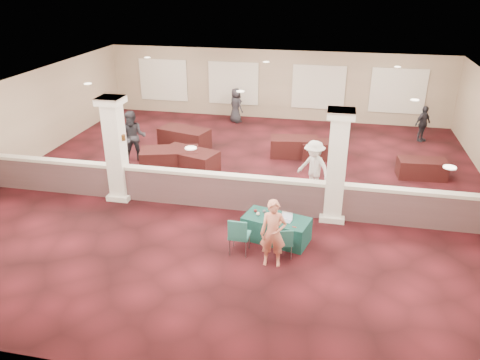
% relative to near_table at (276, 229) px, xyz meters
% --- Properties ---
extents(ground, '(16.00, 16.00, 0.00)m').
position_rel_near_table_xyz_m(ground, '(-1.58, 3.00, -0.33)').
color(ground, '#461117').
rests_on(ground, ground).
extents(wall_back, '(16.00, 0.04, 3.20)m').
position_rel_near_table_xyz_m(wall_back, '(-1.58, 11.00, 1.27)').
color(wall_back, gray).
rests_on(wall_back, ground).
extents(wall_front, '(16.00, 0.04, 3.20)m').
position_rel_near_table_xyz_m(wall_front, '(-1.58, -5.00, 1.27)').
color(wall_front, gray).
rests_on(wall_front, ground).
extents(wall_left, '(0.04, 16.00, 3.20)m').
position_rel_near_table_xyz_m(wall_left, '(-9.58, 3.00, 1.27)').
color(wall_left, gray).
rests_on(wall_left, ground).
extents(ceiling, '(16.00, 16.00, 0.02)m').
position_rel_near_table_xyz_m(ceiling, '(-1.58, 3.00, 2.87)').
color(ceiling, white).
rests_on(ceiling, wall_back).
extents(partition_wall, '(15.60, 0.28, 1.10)m').
position_rel_near_table_xyz_m(partition_wall, '(-1.58, 1.50, 0.24)').
color(partition_wall, brown).
rests_on(partition_wall, ground).
extents(column_left, '(0.72, 0.72, 3.20)m').
position_rel_near_table_xyz_m(column_left, '(-5.08, 1.50, 1.31)').
color(column_left, white).
rests_on(column_left, ground).
extents(column_right, '(0.72, 0.72, 3.20)m').
position_rel_near_table_xyz_m(column_right, '(1.42, 1.50, 1.31)').
color(column_right, white).
rests_on(column_right, ground).
extents(sconce_left, '(0.12, 0.12, 0.18)m').
position_rel_near_table_xyz_m(sconce_left, '(-5.36, 1.50, 1.67)').
color(sconce_left, brown).
rests_on(sconce_left, column_left).
extents(sconce_right, '(0.12, 0.12, 0.18)m').
position_rel_near_table_xyz_m(sconce_right, '(-4.80, 1.50, 1.67)').
color(sconce_right, brown).
rests_on(sconce_right, column_left).
extents(near_table, '(1.85, 1.24, 0.65)m').
position_rel_near_table_xyz_m(near_table, '(0.00, 0.00, 0.00)').
color(near_table, '#0F372E').
rests_on(near_table, ground).
extents(conf_chair_main, '(0.51, 0.51, 0.82)m').
position_rel_near_table_xyz_m(conf_chair_main, '(0.30, -0.80, 0.16)').
color(conf_chair_main, '#22635A').
rests_on(conf_chair_main, ground).
extents(conf_chair_side, '(0.51, 0.51, 1.00)m').
position_rel_near_table_xyz_m(conf_chair_side, '(-0.82, -0.87, 0.26)').
color(conf_chair_side, '#22635A').
rests_on(conf_chair_side, ground).
extents(woman, '(0.64, 0.45, 1.71)m').
position_rel_near_table_xyz_m(woman, '(0.07, -1.14, 0.53)').
color(woman, '#D77B5D').
rests_on(woman, ground).
extents(far_table_front_left, '(2.20, 1.53, 0.81)m').
position_rel_near_table_xyz_m(far_table_front_left, '(-4.30, 3.85, 0.08)').
color(far_table_front_left, black).
rests_on(far_table_front_left, ground).
extents(far_table_front_center, '(2.18, 1.54, 0.80)m').
position_rel_near_table_xyz_m(far_table_front_center, '(-3.58, 3.89, 0.08)').
color(far_table_front_center, black).
rests_on(far_table_front_center, ground).
extents(far_table_front_right, '(1.65, 0.91, 0.65)m').
position_rel_near_table_xyz_m(far_table_front_right, '(4.31, 5.06, -0.00)').
color(far_table_front_right, black).
rests_on(far_table_front_right, ground).
extents(far_table_back_left, '(2.14, 1.46, 0.79)m').
position_rel_near_table_xyz_m(far_table_back_left, '(-4.53, 6.20, 0.07)').
color(far_table_back_left, black).
rests_on(far_table_back_left, ground).
extents(far_table_back_center, '(1.88, 1.12, 0.72)m').
position_rel_near_table_xyz_m(far_table_back_center, '(-0.16, 6.20, 0.04)').
color(far_table_back_center, black).
rests_on(far_table_back_center, ground).
extents(far_table_back_right, '(1.75, 1.13, 0.66)m').
position_rel_near_table_xyz_m(far_table_back_right, '(0.92, 6.20, 0.00)').
color(far_table_back_right, black).
rests_on(far_table_back_right, ground).
extents(attendee_a, '(1.02, 0.71, 1.92)m').
position_rel_near_table_xyz_m(attendee_a, '(-5.86, 4.41, 0.63)').
color(attendee_a, black).
rests_on(attendee_a, ground).
extents(attendee_b, '(1.24, 1.05, 1.78)m').
position_rel_near_table_xyz_m(attendee_b, '(0.75, 3.00, 0.56)').
color(attendee_b, beige).
rests_on(attendee_b, ground).
extents(attendee_c, '(0.92, 0.90, 1.48)m').
position_rel_near_table_xyz_m(attendee_c, '(4.83, 9.00, 0.42)').
color(attendee_c, black).
rests_on(attendee_c, ground).
extents(attendee_d, '(0.87, 0.83, 1.59)m').
position_rel_near_table_xyz_m(attendee_d, '(-3.26, 10.00, 0.47)').
color(attendee_d, black).
rests_on(attendee_d, ground).
extents(laptop_base, '(0.34, 0.27, 0.02)m').
position_rel_near_table_xyz_m(laptop_base, '(0.25, -0.11, 0.33)').
color(laptop_base, silver).
rests_on(laptop_base, near_table).
extents(laptop_screen, '(0.29, 0.08, 0.20)m').
position_rel_near_table_xyz_m(laptop_screen, '(0.27, -0.01, 0.44)').
color(laptop_screen, silver).
rests_on(laptop_screen, near_table).
extents(screen_glow, '(0.26, 0.07, 0.17)m').
position_rel_near_table_xyz_m(screen_glow, '(0.27, -0.02, 0.43)').
color(screen_glow, silver).
rests_on(screen_glow, near_table).
extents(knitting, '(0.41, 0.35, 0.03)m').
position_rel_near_table_xyz_m(knitting, '(-0.01, -0.23, 0.34)').
color(knitting, '#C0531E').
rests_on(knitting, near_table).
extents(yarn_cream, '(0.10, 0.10, 0.10)m').
position_rel_near_table_xyz_m(yarn_cream, '(-0.50, 0.03, 0.37)').
color(yarn_cream, beige).
rests_on(yarn_cream, near_table).
extents(yarn_red, '(0.09, 0.09, 0.09)m').
position_rel_near_table_xyz_m(yarn_red, '(-0.59, 0.20, 0.37)').
color(yarn_red, '#5D1F12').
rests_on(yarn_red, near_table).
extents(yarn_grey, '(0.09, 0.09, 0.09)m').
position_rel_near_table_xyz_m(yarn_grey, '(-0.36, 0.20, 0.37)').
color(yarn_grey, '#46474B').
rests_on(yarn_grey, near_table).
extents(scissors, '(0.11, 0.05, 0.01)m').
position_rel_near_table_xyz_m(scissors, '(0.50, -0.38, 0.33)').
color(scissors, red).
rests_on(scissors, near_table).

